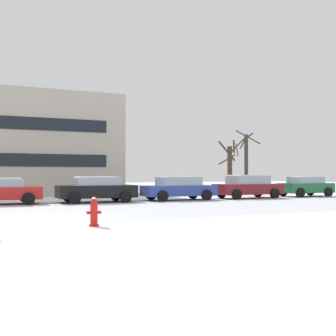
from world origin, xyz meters
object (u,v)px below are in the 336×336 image
Objects in this scene: fire_hydrant at (94,212)px; parked_car_black at (97,189)px; parked_car_green at (305,186)px; parked_car_maroon at (248,186)px; parked_car_blue at (179,188)px.

parked_car_black reaches higher than fire_hydrant.
parked_car_green is at bearing 31.35° from fire_hydrant.
parked_car_maroon is at bearing -177.03° from parked_car_green.
parked_car_black reaches higher than parked_car_green.
parked_car_blue reaches higher than parked_car_green.
parked_car_green is at bearing 0.99° from parked_car_black.
parked_car_maroon reaches higher than parked_car_green.
parked_car_blue is at bearing -178.14° from parked_car_green.
parked_car_black is (2.53, 10.41, 0.30)m from fire_hydrant.
parked_car_maroon is (9.99, -0.00, 0.03)m from parked_car_black.
parked_car_maroon is (12.51, 10.41, 0.33)m from fire_hydrant.
parked_car_green is (14.98, 0.26, -0.01)m from parked_car_black.
parked_car_blue is at bearing -179.25° from parked_car_maroon.
parked_car_green is (4.99, 0.26, -0.04)m from parked_car_maroon.
fire_hydrant is at bearing -103.64° from parked_car_black.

